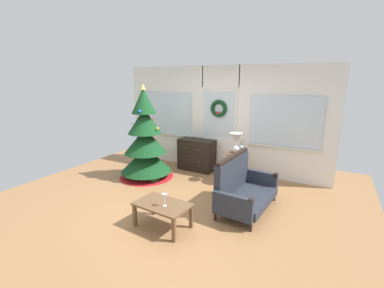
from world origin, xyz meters
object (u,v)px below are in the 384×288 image
(christmas_tree, at_px, (145,145))
(table_lamp, at_px, (236,140))
(dresser_cabinet, at_px, (197,155))
(wine_glass, at_px, (164,197))
(gift_box, at_px, (154,177))
(coffee_table, at_px, (163,207))
(side_table, at_px, (237,162))
(settee_sofa, at_px, (242,188))
(flower_vase, at_px, (241,150))

(christmas_tree, relative_size, table_lamp, 4.84)
(dresser_cabinet, xyz_separation_m, wine_glass, (0.82, -2.66, 0.14))
(christmas_tree, bearing_deg, gift_box, -27.72)
(table_lamp, distance_m, gift_box, 2.00)
(table_lamp, height_order, gift_box, table_lamp)
(dresser_cabinet, xyz_separation_m, coffee_table, (0.75, -2.61, -0.06))
(christmas_tree, xyz_separation_m, side_table, (1.99, 0.65, -0.30))
(settee_sofa, bearing_deg, flower_vase, 109.33)
(christmas_tree, distance_m, gift_box, 0.77)
(table_lamp, bearing_deg, settee_sofa, -65.33)
(christmas_tree, distance_m, coffee_table, 2.30)
(side_table, bearing_deg, coffee_table, -100.45)
(side_table, relative_size, flower_vase, 1.90)
(side_table, xyz_separation_m, flower_vase, (0.10, -0.06, 0.31))
(side_table, distance_m, flower_vase, 0.33)
(christmas_tree, height_order, side_table, christmas_tree)
(coffee_table, height_order, wine_glass, wine_glass)
(coffee_table, bearing_deg, side_table, 79.55)
(flower_vase, xyz_separation_m, coffee_table, (-0.52, -2.21, -0.45))
(table_lamp, height_order, wine_glass, table_lamp)
(dresser_cabinet, xyz_separation_m, gift_box, (-0.49, -1.16, -0.29))
(side_table, bearing_deg, christmas_tree, -161.98)
(christmas_tree, bearing_deg, wine_glass, -45.60)
(dresser_cabinet, height_order, coffee_table, dresser_cabinet)
(settee_sofa, xyz_separation_m, wine_glass, (-0.82, -1.21, 0.16))
(table_lamp, distance_m, wine_glass, 2.41)
(coffee_table, distance_m, wine_glass, 0.22)
(christmas_tree, xyz_separation_m, wine_glass, (1.64, -1.67, -0.24))
(dresser_cabinet, bearing_deg, table_lamp, -15.20)
(side_table, xyz_separation_m, gift_box, (-1.66, -0.82, -0.37))
(table_lamp, distance_m, flower_vase, 0.25)
(dresser_cabinet, height_order, wine_glass, dresser_cabinet)
(dresser_cabinet, height_order, flower_vase, flower_vase)
(christmas_tree, relative_size, dresser_cabinet, 2.32)
(dresser_cabinet, bearing_deg, coffee_table, -73.97)
(side_table, distance_m, coffee_table, 2.31)
(dresser_cabinet, xyz_separation_m, side_table, (1.17, -0.34, 0.08))
(flower_vase, distance_m, gift_box, 2.03)
(wine_glass, bearing_deg, coffee_table, 146.69)
(wine_glass, xyz_separation_m, gift_box, (-1.31, 1.50, -0.43))
(dresser_cabinet, bearing_deg, flower_vase, -17.55)
(settee_sofa, xyz_separation_m, table_lamp, (-0.53, 1.15, 0.57))
(christmas_tree, relative_size, side_table, 3.21)
(christmas_tree, bearing_deg, flower_vase, 15.69)
(settee_sofa, bearing_deg, wine_glass, -124.12)
(christmas_tree, bearing_deg, settee_sofa, -10.76)
(dresser_cabinet, distance_m, wine_glass, 2.79)
(settee_sofa, xyz_separation_m, coffee_table, (-0.89, -1.16, -0.04))
(side_table, distance_m, gift_box, 1.89)
(settee_sofa, distance_m, wine_glass, 1.46)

